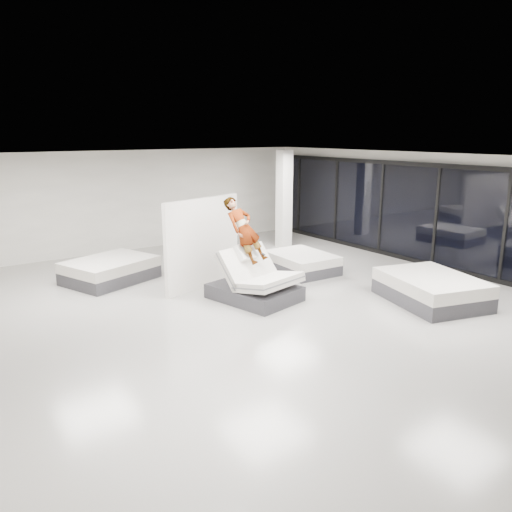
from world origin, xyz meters
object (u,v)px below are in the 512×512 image
(divider_panel, at_px, (203,243))
(flat_bed_right_far, at_px, (301,263))
(flat_bed_right_near, at_px, (431,289))
(column, at_px, (284,199))
(remote, at_px, (262,254))
(hero_bed, at_px, (256,284))
(person, at_px, (245,245))
(flat_bed_left_far, at_px, (110,270))

(divider_panel, xyz_separation_m, flat_bed_right_far, (2.87, -0.33, -0.85))
(flat_bed_right_near, bearing_deg, column, 83.11)
(remote, distance_m, flat_bed_right_near, 3.89)
(hero_bed, xyz_separation_m, flat_bed_right_near, (3.14, -2.40, -0.07))
(hero_bed, height_order, column, column)
(divider_panel, bearing_deg, flat_bed_right_near, -64.10)
(person, bearing_deg, remote, -57.85)
(remote, bearing_deg, flat_bed_right_far, 16.00)
(hero_bed, bearing_deg, flat_bed_right_far, 27.44)
(flat_bed_right_near, distance_m, column, 6.58)
(remote, relative_size, flat_bed_right_far, 0.07)
(hero_bed, xyz_separation_m, flat_bed_left_far, (-2.24, 3.37, -0.09))
(person, relative_size, remote, 11.67)
(flat_bed_right_near, bearing_deg, divider_panel, 132.33)
(divider_panel, xyz_separation_m, flat_bed_left_far, (-1.76, 1.79, -0.82))
(hero_bed, xyz_separation_m, remote, (0.22, 0.04, 0.67))
(flat_bed_right_far, bearing_deg, flat_bed_left_far, 155.31)
(remote, distance_m, flat_bed_right_far, 2.61)
(flat_bed_right_far, relative_size, flat_bed_right_near, 0.74)
(hero_bed, bearing_deg, person, 102.85)
(person, height_order, flat_bed_right_near, person)
(hero_bed, height_order, divider_panel, divider_panel)
(hero_bed, bearing_deg, flat_bed_right_near, -37.37)
(remote, bearing_deg, column, 34.07)
(column, bearing_deg, person, -137.45)
(divider_panel, bearing_deg, hero_bed, -89.55)
(hero_bed, bearing_deg, remote, 11.44)
(remote, height_order, divider_panel, divider_panel)
(divider_panel, height_order, flat_bed_left_far, divider_panel)
(divider_panel, xyz_separation_m, flat_bed_right_near, (3.62, -3.98, -0.80))
(remote, height_order, flat_bed_right_near, remote)
(person, relative_size, flat_bed_right_far, 0.85)
(hero_bed, relative_size, person, 1.32)
(column, bearing_deg, flat_bed_right_far, -118.95)
(flat_bed_right_near, bearing_deg, flat_bed_left_far, 133.00)
(remote, distance_m, flat_bed_left_far, 4.20)
(flat_bed_left_far, bearing_deg, person, -54.53)
(person, height_order, remote, person)
(flat_bed_right_near, height_order, column, column)
(person, xyz_separation_m, flat_bed_right_far, (2.47, 0.90, -0.98))
(column, bearing_deg, hero_bed, -134.39)
(flat_bed_right_far, bearing_deg, divider_panel, 173.35)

